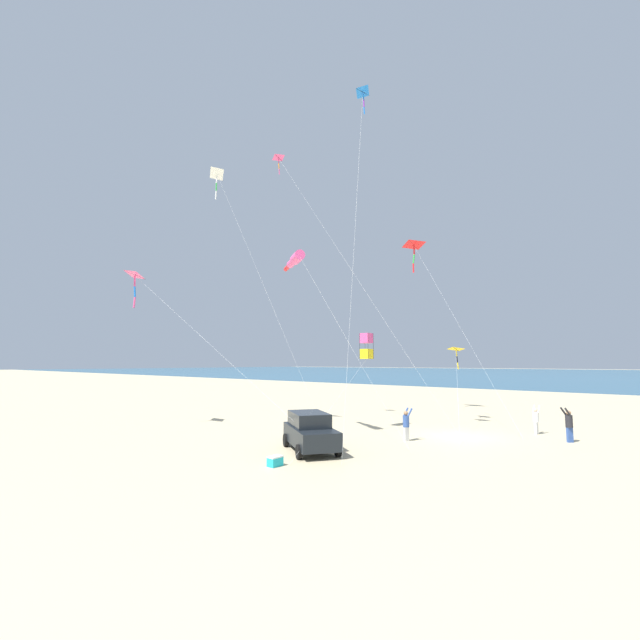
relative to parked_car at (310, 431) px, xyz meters
name	(u,v)px	position (x,y,z in m)	size (l,w,h in m)	color
ground_plane	(458,436)	(-8.77, 3.91, -0.95)	(600.00, 600.00, 0.00)	#C6B58C
parked_car	(310,431)	(0.00, 0.00, 0.00)	(3.88, 4.62, 1.85)	black
cooler_box	(275,461)	(3.18, 0.90, -0.74)	(0.62, 0.42, 0.42)	#1EB7C6
person_adult_flyer	(569,423)	(-10.89, 9.28, 0.08)	(0.68, 0.66, 1.89)	#335199
person_child_green_jacket	(536,419)	(-12.51, 7.24, -0.02)	(0.54, 0.43, 1.72)	silver
person_child_grey_jacket	(406,423)	(-5.39, 2.34, 0.03)	(0.61, 0.52, 1.81)	silver
kite_delta_magenta_far_left	(456,349)	(-13.37, 2.03, 4.33)	(7.98, 3.71, 5.52)	yellow
kite_delta_red_high_left	(363,94)	(-5.28, -0.23, 20.71)	(7.10, 3.81, 22.03)	blue
kite_delta_black_fish_shape	(218,175)	(-0.63, -9.26, 16.33)	(2.46, 9.03, 17.73)	white
kite_delta_small_distant	(414,245)	(-17.84, -3.42, 14.03)	(8.16, 11.42, 15.44)	red
kite_box_long_streamer_left	(366,346)	(-7.39, -1.64, 4.48)	(10.57, 3.31, 6.29)	#EF4C93
kite_delta_purple_drifting	(136,275)	(2.70, -13.80, 9.37)	(3.23, 16.42, 10.71)	#EF4C93
kite_delta_rainbow_low_near	(280,160)	(-5.39, -8.07, 18.89)	(2.23, 13.55, 20.26)	#EF4C93
kite_windsock_orange_high_right	(295,260)	(-2.03, -3.13, 9.56)	(2.17, 9.29, 10.86)	#EF4C93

